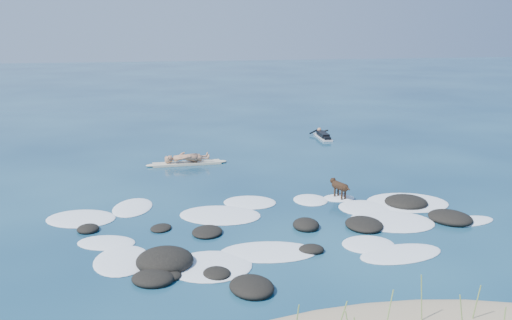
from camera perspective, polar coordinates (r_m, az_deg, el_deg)
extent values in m
plane|color=#0A2642|center=(18.12, 3.54, -5.59)|extent=(160.00, 160.00, 0.00)
cylinder|color=#769749|center=(11.80, 16.22, -13.40)|extent=(0.10, 0.06, 1.10)
cylinder|color=#769749|center=(12.27, 21.14, -13.37)|extent=(0.15, 0.05, 0.84)
ellipsoid|color=black|center=(13.24, -0.44, -12.57)|extent=(1.22, 1.37, 0.35)
ellipsoid|color=black|center=(18.60, 18.85, -5.49)|extent=(1.66, 1.78, 0.39)
ellipsoid|color=black|center=(15.40, 5.57, -8.89)|extent=(0.77, 0.68, 0.25)
ellipsoid|color=black|center=(17.10, 5.02, -6.48)|extent=(0.92, 1.06, 0.35)
ellipsoid|color=black|center=(13.87, -10.28, -11.58)|extent=(1.29, 1.23, 0.31)
ellipsoid|color=black|center=(17.50, -16.44, -6.62)|extent=(0.69, 0.75, 0.24)
ellipsoid|color=black|center=(14.63, -9.10, -9.90)|extent=(1.86, 1.86, 0.57)
ellipsoid|color=black|center=(17.40, 10.75, -6.35)|extent=(1.28, 1.49, 0.31)
ellipsoid|color=black|center=(14.03, -8.53, -11.34)|extent=(0.59, 0.64, 0.20)
ellipsoid|color=black|center=(19.75, 14.78, -4.10)|extent=(1.86, 1.84, 0.41)
ellipsoid|color=black|center=(16.64, -4.90, -7.17)|extent=(1.19, 1.29, 0.23)
ellipsoid|color=black|center=(17.16, -9.49, -6.73)|extent=(0.85, 0.93, 0.15)
ellipsoid|color=black|center=(14.00, -3.94, -11.25)|extent=(0.84, 0.90, 0.22)
ellipsoid|color=white|center=(16.09, 11.17, -8.29)|extent=(1.63, 1.54, 0.12)
ellipsoid|color=white|center=(18.62, -17.09, -5.63)|extent=(2.66, 2.40, 0.12)
ellipsoid|color=white|center=(19.29, -12.23, -4.67)|extent=(1.68, 2.28, 0.12)
ellipsoid|color=white|center=(15.66, 14.30, -9.09)|extent=(2.57, 1.62, 0.12)
ellipsoid|color=white|center=(18.76, 20.51, -5.75)|extent=(1.86, 1.14, 0.12)
ellipsoid|color=white|center=(20.05, 14.90, -4.12)|extent=(3.15, 2.77, 0.12)
ellipsoid|color=white|center=(16.44, -14.73, -8.01)|extent=(1.91, 1.61, 0.12)
ellipsoid|color=white|center=(15.31, 1.28, -9.18)|extent=(2.80, 1.88, 0.12)
ellipsoid|color=white|center=(14.51, -4.61, -10.53)|extent=(2.28, 2.15, 0.12)
ellipsoid|color=white|center=(18.07, 13.45, -5.97)|extent=(3.15, 2.88, 0.12)
ellipsoid|color=white|center=(19.72, 5.47, -4.01)|extent=(1.25, 1.46, 0.12)
ellipsoid|color=white|center=(19.38, -0.62, -4.27)|extent=(2.23, 2.08, 0.12)
ellipsoid|color=white|center=(15.18, -13.23, -9.76)|extent=(1.56, 2.13, 0.12)
ellipsoid|color=white|center=(18.16, -3.60, -5.52)|extent=(3.11, 2.71, 0.12)
ellipsoid|color=white|center=(19.14, 10.78, -4.74)|extent=(2.09, 2.12, 0.12)
ellipsoid|color=white|center=(20.05, 8.28, -3.80)|extent=(1.10, 0.90, 0.12)
cube|color=beige|center=(24.77, -6.92, -0.34)|extent=(2.94, 0.72, 0.10)
ellipsoid|color=beige|center=(24.98, -3.60, -0.15)|extent=(0.60, 0.36, 0.11)
ellipsoid|color=beige|center=(24.65, -10.29, -0.53)|extent=(0.60, 0.36, 0.11)
imported|color=#AC795A|center=(24.56, -6.99, 1.93)|extent=(0.48, 0.71, 1.90)
cube|color=silver|center=(30.58, 6.71, 2.28)|extent=(0.61, 2.19, 0.08)
ellipsoid|color=silver|center=(31.61, 6.19, 2.66)|extent=(0.28, 0.49, 0.08)
cube|color=black|center=(30.56, 6.71, 2.55)|extent=(0.47, 1.35, 0.22)
sphere|color=#AD795B|center=(31.26, 6.35, 3.03)|extent=(0.24, 0.24, 0.23)
cylinder|color=black|center=(31.36, 5.79, 2.84)|extent=(0.54, 0.27, 0.24)
cylinder|color=black|center=(31.50, 6.76, 2.86)|extent=(0.53, 0.32, 0.24)
cube|color=black|center=(29.87, 7.08, 2.22)|extent=(0.36, 0.56, 0.14)
cylinder|color=black|center=(19.83, 8.42, -2.60)|extent=(0.43, 0.62, 0.27)
sphere|color=black|center=(20.02, 7.97, -2.43)|extent=(0.36, 0.36, 0.28)
sphere|color=black|center=(19.64, 8.87, -2.77)|extent=(0.32, 0.32, 0.26)
sphere|color=black|center=(20.12, 7.70, -2.06)|extent=(0.26, 0.26, 0.20)
cone|color=black|center=(20.21, 7.49, -2.02)|extent=(0.14, 0.15, 0.11)
cone|color=black|center=(20.05, 7.60, -1.86)|extent=(0.11, 0.09, 0.10)
cone|color=black|center=(20.12, 7.84, -1.82)|extent=(0.11, 0.09, 0.10)
cylinder|color=black|center=(20.01, 7.89, -3.30)|extent=(0.09, 0.09, 0.37)
cylinder|color=black|center=(20.10, 8.21, -3.24)|extent=(0.09, 0.09, 0.37)
cylinder|color=black|center=(19.72, 8.57, -3.58)|extent=(0.09, 0.09, 0.37)
cylinder|color=black|center=(19.81, 8.90, -3.51)|extent=(0.09, 0.09, 0.37)
cylinder|color=black|center=(19.53, 9.11, -2.73)|extent=(0.13, 0.27, 0.16)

